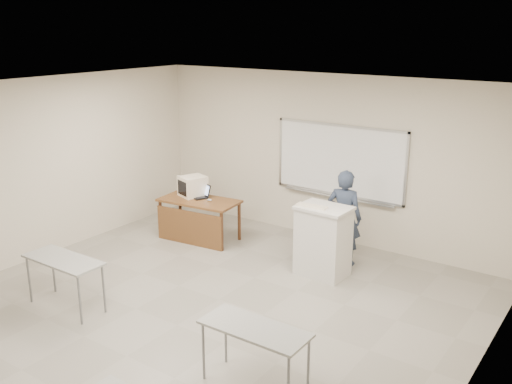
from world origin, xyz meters
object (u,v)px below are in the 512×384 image
Objects in this scene: crt_monitor at (193,186)px; laptop at (200,194)px; podium at (323,241)px; instructor_desk at (196,212)px; keyboard at (312,206)px; whiteboard at (340,162)px; presenter at (344,218)px; mouse at (209,200)px.

laptop is (0.15, 0.03, -0.13)m from crt_monitor.
crt_monitor is (-2.85, 0.23, 0.37)m from podium.
instructor_desk is at bearing -45.11° from laptop.
keyboard is (-0.15, -0.12, 0.57)m from podium.
whiteboard is at bearing 111.08° from podium.
podium is at bearing 18.94° from laptop.
presenter reaches higher than crt_monitor.
instructor_desk is 2.52m from keyboard.
mouse is 0.21× the size of keyboard.
crt_monitor is (-2.35, -1.24, -0.55)m from whiteboard.
presenter is (0.21, 0.71, -0.34)m from keyboard.
presenter is (2.46, 0.44, 0.03)m from mouse.
crt_monitor is 0.20m from laptop.
presenter is (2.66, 0.60, 0.25)m from instructor_desk.
whiteboard is 2.60m from laptop.
presenter is at bearing 31.24° from laptop.
keyboard reaches higher than podium.
whiteboard is 2.20× the size of podium.
laptop reaches higher than instructor_desk.
keyboard is (2.25, -0.27, 0.37)m from mouse.
laptop is at bearing 168.07° from keyboard.
instructor_desk is 3.18× the size of crt_monitor.
laptop is 0.32m from mouse.
keyboard is (0.35, -1.59, -0.34)m from whiteboard.
keyboard reaches higher than instructor_desk.
presenter is (0.56, -0.88, -0.69)m from whiteboard.
crt_monitor is at bearing 130.60° from instructor_desk.
instructor_desk is 2.60m from podium.
laptop is 0.67× the size of keyboard.
podium is 0.71× the size of presenter.
presenter is at bearing 86.63° from podium.
presenter reaches higher than laptop.
laptop is at bearing 104.63° from instructor_desk.
instructor_desk is 0.34m from mouse.
instructor_desk is 3.01× the size of keyboard.
podium is 11.40× the size of mouse.
whiteboard reaches higher than laptop.
instructor_desk is at bearing -149.87° from mouse.
instructor_desk is (-2.10, -1.48, -0.94)m from whiteboard.
mouse is at bearing 33.04° from instructor_desk.
keyboard is at bearing -139.07° from podium.
instructor_desk is 1.28× the size of podium.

